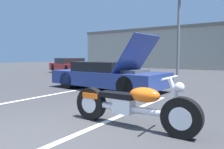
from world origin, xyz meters
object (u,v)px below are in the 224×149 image
(light_pole, at_px, (180,14))
(show_car_hood_open, at_px, (109,75))
(parked_car_left_row, at_px, (70,66))
(motorcycle, at_px, (130,106))

(light_pole, bearing_deg, show_car_hood_open, -94.34)
(parked_car_left_row, bearing_deg, motorcycle, -16.88)
(show_car_hood_open, height_order, parked_car_left_row, show_car_hood_open)
(light_pole, bearing_deg, parked_car_left_row, -162.69)
(light_pole, xyz_separation_m, motorcycle, (2.39, -10.67, -3.54))
(light_pole, height_order, show_car_hood_open, light_pole)
(light_pole, distance_m, motorcycle, 11.50)
(motorcycle, distance_m, show_car_hood_open, 4.58)
(light_pole, relative_size, parked_car_left_row, 1.41)
(motorcycle, relative_size, show_car_hood_open, 0.54)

